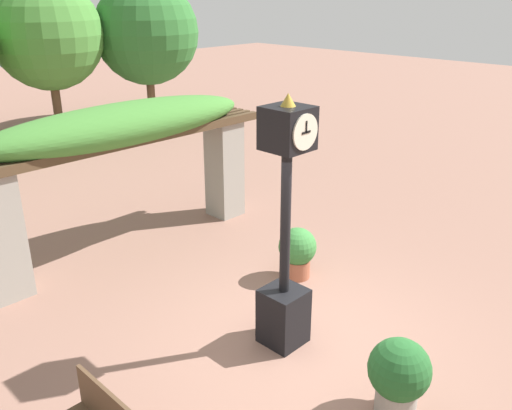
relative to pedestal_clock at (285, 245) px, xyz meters
The scene contains 5 objects.
ground_plane 1.45m from the pedestal_clock, 50.82° to the right, with size 60.00×60.00×0.00m, color #8E6656.
pedestal_clock is the anchor object (origin of this frame).
pergola 3.82m from the pedestal_clock, 86.88° to the left, with size 5.66×1.17×2.62m.
potted_plant_near_left 1.98m from the pedestal_clock, 93.48° to the right, with size 0.68×0.68×0.91m.
potted_plant_near_right 2.00m from the pedestal_clock, 34.31° to the left, with size 0.61×0.61×0.85m.
Camera 1 is at (-4.77, -3.69, 4.36)m, focal length 38.00 mm.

